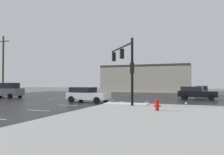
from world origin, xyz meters
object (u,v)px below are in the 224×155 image
object	(u,v)px
suv_grey	(5,90)
utility_pole_far	(3,65)
sedan_white	(87,94)
sedan_black	(196,93)
traffic_signal_mast	(125,61)
sedan_green	(201,91)
fire_hydrant	(157,105)

from	to	relation	value
suv_grey	utility_pole_far	xyz separation A→B (m)	(-3.92, 3.38, 3.78)
sedan_white	sedan_black	xyz separation A→B (m)	(10.76, 8.21, 0.00)
suv_grey	sedan_white	world-z (taller)	suv_grey
traffic_signal_mast	sedan_green	size ratio (longest dim) A/B	1.26
sedan_green	utility_pole_far	bearing A→B (deg)	108.37
suv_grey	sedan_green	world-z (taller)	suv_grey
suv_grey	utility_pole_far	size ratio (longest dim) A/B	0.53
sedan_black	suv_grey	bearing A→B (deg)	-160.51
fire_hydrant	sedan_black	xyz separation A→B (m)	(2.57, 13.66, 0.32)
sedan_white	utility_pole_far	distance (m)	18.78
fire_hydrant	sedan_green	distance (m)	21.25
traffic_signal_mast	sedan_black	bearing A→B (deg)	-69.45
sedan_white	utility_pole_far	xyz separation A→B (m)	(-17.45, 5.66, 4.02)
suv_grey	sedan_white	xyz separation A→B (m)	(13.53, -2.28, -0.24)
sedan_black	sedan_green	bearing A→B (deg)	90.29
fire_hydrant	utility_pole_far	distance (m)	28.28
traffic_signal_mast	sedan_white	bearing A→B (deg)	36.20
suv_grey	sedan_black	xyz separation A→B (m)	(24.29, 5.93, -0.24)
suv_grey	utility_pole_far	bearing A→B (deg)	-46.09
fire_hydrant	utility_pole_far	size ratio (longest dim) A/B	0.09
utility_pole_far	suv_grey	bearing A→B (deg)	-40.78
fire_hydrant	sedan_white	bearing A→B (deg)	146.31
fire_hydrant	sedan_white	distance (m)	9.84
fire_hydrant	sedan_green	bearing A→B (deg)	81.13
fire_hydrant	sedan_black	world-z (taller)	sedan_black
traffic_signal_mast	sedan_white	distance (m)	5.80
sedan_green	utility_pole_far	size ratio (longest dim) A/B	0.49
suv_grey	sedan_green	distance (m)	28.29
sedan_white	utility_pole_far	bearing A→B (deg)	168.02
sedan_white	sedan_green	bearing A→B (deg)	59.59
traffic_signal_mast	fire_hydrant	xyz separation A→B (m)	(3.54, -4.05, -3.50)
utility_pole_far	sedan_green	bearing A→B (deg)	18.85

